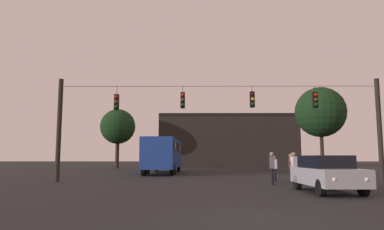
% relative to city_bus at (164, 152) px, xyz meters
% --- Properties ---
extents(ground_plane, '(168.00, 168.00, 0.00)m').
position_rel_city_bus_xyz_m(ground_plane, '(4.23, 0.88, -1.87)').
color(ground_plane, black).
rests_on(ground_plane, ground).
extents(overhead_signal_span, '(19.40, 0.44, 6.16)m').
position_rel_city_bus_xyz_m(overhead_signal_span, '(4.19, -11.01, 1.76)').
color(overhead_signal_span, black).
rests_on(overhead_signal_span, ground).
extents(city_bus, '(2.75, 11.05, 3.00)m').
position_rel_city_bus_xyz_m(city_bus, '(0.00, 0.00, 0.00)').
color(city_bus, navy).
rests_on(city_bus, ground).
extents(car_near_right, '(1.87, 4.36, 1.52)m').
position_rel_city_bus_xyz_m(car_near_right, '(8.25, -17.15, -1.07)').
color(car_near_right, '#99999E').
rests_on(car_near_right, ground).
extents(pedestrian_crossing_left, '(0.25, 0.37, 1.52)m').
position_rel_city_bus_xyz_m(pedestrian_crossing_left, '(7.63, -10.39, -1.02)').
color(pedestrian_crossing_left, black).
rests_on(pedestrian_crossing_left, ground).
extents(pedestrian_crossing_center, '(0.26, 0.37, 1.57)m').
position_rel_city_bus_xyz_m(pedestrian_crossing_center, '(9.82, -11.96, -0.98)').
color(pedestrian_crossing_center, black).
rests_on(pedestrian_crossing_center, ground).
extents(pedestrian_crossing_right, '(0.33, 0.41, 1.71)m').
position_rel_city_bus_xyz_m(pedestrian_crossing_right, '(6.91, -12.97, -0.89)').
color(pedestrian_crossing_right, black).
rests_on(pedestrian_crossing_right, ground).
extents(pedestrian_near_bus, '(0.30, 0.40, 1.72)m').
position_rel_city_bus_xyz_m(pedestrian_near_bus, '(8.15, -12.70, -0.89)').
color(pedestrian_near_bus, black).
rests_on(pedestrian_near_bus, ground).
extents(pedestrian_trailing, '(0.31, 0.40, 1.65)m').
position_rel_city_bus_xyz_m(pedestrian_trailing, '(8.48, -10.89, -0.93)').
color(pedestrian_trailing, black).
rests_on(pedestrian_trailing, ground).
extents(corner_building, '(19.41, 8.45, 7.46)m').
position_rel_city_bus_xyz_m(corner_building, '(7.59, 20.42, 1.86)').
color(corner_building, black).
rests_on(corner_building, ground).
extents(tree_left_silhouette, '(4.52, 4.52, 7.64)m').
position_rel_city_bus_xyz_m(tree_left_silhouette, '(-7.16, 13.63, 3.48)').
color(tree_left_silhouette, '#2D2116').
rests_on(tree_left_silhouette, ground).
extents(tree_behind_building, '(4.91, 4.91, 8.28)m').
position_rel_city_bus_xyz_m(tree_behind_building, '(15.15, 2.44, 3.95)').
color(tree_behind_building, '#2D2116').
rests_on(tree_behind_building, ground).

